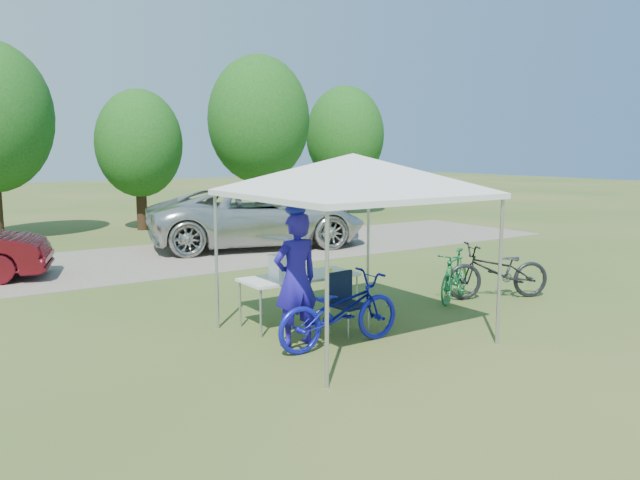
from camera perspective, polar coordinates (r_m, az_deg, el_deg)
The scene contains 13 objects.
ground at distance 9.53m, azimuth 2.90°, elevation -8.71°, with size 100.00×100.00×0.00m, color #2D5119.
gravel_strip at distance 16.46m, azimuth -14.14°, elevation -1.67°, with size 24.00×5.00×0.02m, color gray.
canopy at distance 9.12m, azimuth 3.03°, elevation 7.44°, with size 4.53×4.53×3.00m.
treeline at distance 21.95m, azimuth -20.74°, elevation 9.72°, with size 24.89×4.28×6.30m.
folding_table at distance 10.01m, azimuth -1.88°, elevation -3.52°, with size 1.90×0.79×0.78m.
folding_chair at distance 9.58m, azimuth 2.29°, elevation -5.23°, with size 0.52×0.54×0.93m.
cooler at distance 9.84m, azimuth -3.03°, elevation -2.36°, with size 0.51×0.35×0.37m.
ice_cream_cup at distance 10.26m, azimuth 0.92°, elevation -2.81°, with size 0.08×0.08×0.06m, color #E3F038.
cyclist at distance 8.85m, azimuth -2.23°, elevation -3.63°, with size 0.70×0.46×1.92m, color #1E139B.
bike_blue at distance 8.89m, azimuth 1.80°, elevation -6.45°, with size 0.70×2.00×1.05m, color #1317AB.
bike_green at distance 11.82m, azimuth 12.20°, elevation -3.19°, with size 0.44×1.58×0.95m, color #186C36.
bike_dark at distance 12.15m, azimuth 15.97°, elevation -2.74°, with size 0.70×2.01×1.06m, color black.
minivan at distance 17.92m, azimuth -5.73°, elevation 2.14°, with size 2.84×6.17×1.71m, color silver.
Camera 1 is at (-5.51, -7.26, 2.79)m, focal length 35.00 mm.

